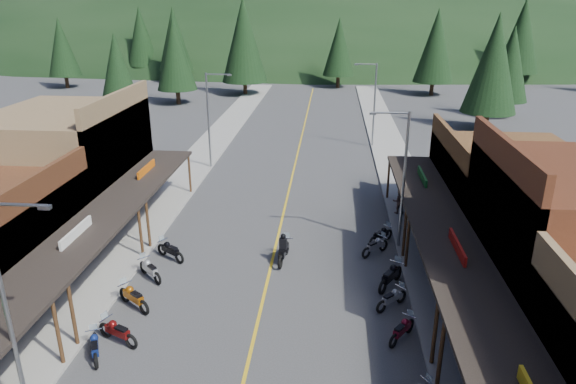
% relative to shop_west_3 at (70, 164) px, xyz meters
% --- Properties ---
extents(ground, '(220.00, 220.00, 0.00)m').
position_rel_shop_west_3_xyz_m(ground, '(13.78, -11.30, -3.52)').
color(ground, '#38383A').
rests_on(ground, ground).
extents(centerline, '(0.15, 90.00, 0.01)m').
position_rel_shop_west_3_xyz_m(centerline, '(13.78, 8.70, -3.51)').
color(centerline, gold).
rests_on(centerline, ground).
extents(sidewalk_west, '(3.40, 94.00, 0.15)m').
position_rel_shop_west_3_xyz_m(sidewalk_west, '(5.08, 8.70, -3.44)').
color(sidewalk_west, gray).
rests_on(sidewalk_west, ground).
extents(sidewalk_east, '(3.40, 94.00, 0.15)m').
position_rel_shop_west_3_xyz_m(sidewalk_east, '(22.48, 8.70, -3.44)').
color(sidewalk_east, gray).
rests_on(sidewalk_east, ground).
extents(shop_west_3, '(10.90, 10.20, 8.20)m').
position_rel_shop_west_3_xyz_m(shop_west_3, '(0.00, 0.00, 0.00)').
color(shop_west_3, brown).
rests_on(shop_west_3, ground).
extents(shop_east_3, '(10.90, 10.20, 6.20)m').
position_rel_shop_west_3_xyz_m(shop_east_3, '(27.54, 0.00, -0.99)').
color(shop_east_3, '#4C2D16').
rests_on(shop_east_3, ground).
extents(streetlight_0, '(2.16, 0.18, 8.00)m').
position_rel_shop_west_3_xyz_m(streetlight_0, '(6.83, -17.30, 0.94)').
color(streetlight_0, gray).
rests_on(streetlight_0, ground).
extents(streetlight_1, '(2.16, 0.18, 8.00)m').
position_rel_shop_west_3_xyz_m(streetlight_1, '(6.83, 10.70, 0.94)').
color(streetlight_1, gray).
rests_on(streetlight_1, ground).
extents(streetlight_2, '(2.16, 0.18, 8.00)m').
position_rel_shop_west_3_xyz_m(streetlight_2, '(20.74, -3.30, 0.94)').
color(streetlight_2, gray).
rests_on(streetlight_2, ground).
extents(streetlight_3, '(2.16, 0.18, 8.00)m').
position_rel_shop_west_3_xyz_m(streetlight_3, '(20.74, 18.70, 0.94)').
color(streetlight_3, gray).
rests_on(streetlight_3, ground).
extents(ridge_hill, '(310.00, 140.00, 60.00)m').
position_rel_shop_west_3_xyz_m(ridge_hill, '(13.78, 123.70, -3.52)').
color(ridge_hill, black).
rests_on(ridge_hill, ground).
extents(pine_0, '(5.04, 5.04, 11.00)m').
position_rel_shop_west_3_xyz_m(pine_0, '(-26.22, 50.70, 2.96)').
color(pine_0, black).
rests_on(pine_0, ground).
extents(pine_1, '(5.88, 5.88, 12.50)m').
position_rel_shop_west_3_xyz_m(pine_1, '(-10.22, 58.70, 3.72)').
color(pine_1, black).
rests_on(pine_1, ground).
extents(pine_2, '(6.72, 6.72, 14.00)m').
position_rel_shop_west_3_xyz_m(pine_2, '(3.78, 46.70, 4.47)').
color(pine_2, black).
rests_on(pine_2, ground).
extents(pine_3, '(5.04, 5.04, 11.00)m').
position_rel_shop_west_3_xyz_m(pine_3, '(17.78, 54.70, 2.96)').
color(pine_3, black).
rests_on(pine_3, ground).
extents(pine_4, '(5.88, 5.88, 12.50)m').
position_rel_shop_west_3_xyz_m(pine_4, '(31.78, 48.70, 3.72)').
color(pine_4, black).
rests_on(pine_4, ground).
extents(pine_5, '(6.72, 6.72, 14.00)m').
position_rel_shop_west_3_xyz_m(pine_5, '(47.78, 60.70, 4.47)').
color(pine_5, black).
rests_on(pine_5, ground).
extents(pine_7, '(5.88, 5.88, 12.50)m').
position_rel_shop_west_3_xyz_m(pine_7, '(-18.22, 64.70, 3.72)').
color(pine_7, black).
rests_on(pine_7, ground).
extents(pine_8, '(4.48, 4.48, 10.00)m').
position_rel_shop_west_3_xyz_m(pine_8, '(-8.22, 28.70, 2.46)').
color(pine_8, black).
rests_on(pine_8, ground).
extents(pine_9, '(4.93, 4.93, 10.80)m').
position_rel_shop_west_3_xyz_m(pine_9, '(37.78, 33.70, 2.86)').
color(pine_9, black).
rests_on(pine_9, ground).
extents(pine_10, '(5.38, 5.38, 11.60)m').
position_rel_shop_west_3_xyz_m(pine_10, '(-4.22, 38.70, 3.27)').
color(pine_10, black).
rests_on(pine_10, ground).
extents(pine_11, '(5.82, 5.82, 12.40)m').
position_rel_shop_west_3_xyz_m(pine_11, '(33.78, 26.70, 3.67)').
color(pine_11, black).
rests_on(pine_11, ground).
extents(bike_west_6, '(1.43, 2.04, 1.11)m').
position_rel_shop_west_3_xyz_m(bike_west_6, '(7.65, -14.12, -2.96)').
color(bike_west_6, navy).
rests_on(bike_west_6, ground).
extents(bike_west_7, '(2.23, 1.56, 1.22)m').
position_rel_shop_west_3_xyz_m(bike_west_7, '(8.19, -13.15, -2.91)').
color(bike_west_7, '#620D0D').
rests_on(bike_west_7, ground).
extents(bike_west_8, '(2.25, 1.94, 1.28)m').
position_rel_shop_west_3_xyz_m(bike_west_8, '(7.91, -10.58, -2.88)').
color(bike_west_8, '#9C4E0B').
rests_on(bike_west_8, ground).
extents(bike_west_9, '(2.01, 1.95, 1.20)m').
position_rel_shop_west_3_xyz_m(bike_west_9, '(7.77, -7.90, -2.92)').
color(bike_west_9, '#A9A9AE').
rests_on(bike_west_9, ground).
extents(bike_west_10, '(2.14, 1.78, 1.21)m').
position_rel_shop_west_3_xyz_m(bike_west_10, '(8.17, -5.74, -2.92)').
color(bike_west_10, black).
rests_on(bike_west_10, ground).
extents(bike_east_7, '(1.66, 1.95, 1.11)m').
position_rel_shop_west_3_xyz_m(bike_east_7, '(20.01, -11.95, -2.97)').
color(bike_east_7, maroon).
rests_on(bike_east_7, ground).
extents(bike_east_8, '(1.86, 1.79, 1.11)m').
position_rel_shop_west_3_xyz_m(bike_east_8, '(19.83, -9.54, -2.97)').
color(bike_east_8, '#95959A').
rests_on(bike_east_8, ground).
extents(bike_east_9, '(1.90, 2.41, 1.34)m').
position_rel_shop_west_3_xyz_m(bike_east_9, '(19.96, -7.66, -2.85)').
color(bike_east_9, black).
rests_on(bike_east_9, ground).
extents(bike_east_10, '(1.92, 1.90, 1.16)m').
position_rel_shop_west_3_xyz_m(bike_east_10, '(19.47, -4.20, -2.94)').
color(bike_east_10, gray).
rests_on(bike_east_10, ground).
extents(bike_east_11, '(1.83, 1.87, 1.12)m').
position_rel_shop_west_3_xyz_m(bike_east_11, '(19.92, -2.70, -2.96)').
color(bike_east_11, black).
rests_on(bike_east_11, ground).
extents(rider_on_bike, '(1.06, 2.42, 1.79)m').
position_rel_shop_west_3_xyz_m(rider_on_bike, '(14.42, -5.45, -2.80)').
color(rider_on_bike, black).
rests_on(rider_on_bike, ground).
extents(pedestrian_east_b, '(0.87, 0.57, 1.68)m').
position_rel_shop_west_3_xyz_m(pedestrian_east_b, '(21.42, 1.66, -2.53)').
color(pedestrian_east_b, brown).
rests_on(pedestrian_east_b, sidewalk_east).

